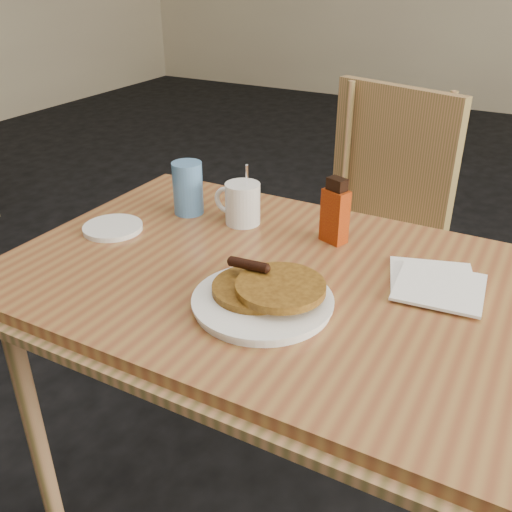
{
  "coord_description": "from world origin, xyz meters",
  "views": [
    {
      "loc": [
        0.46,
        -0.85,
        1.33
      ],
      "look_at": [
        -0.02,
        0.03,
        0.8
      ],
      "focal_mm": 40.0,
      "sensor_mm": 36.0,
      "label": 1
    }
  ],
  "objects_px": {
    "main_table": "(276,291)",
    "pancake_plate": "(264,296)",
    "syrup_bottle": "(335,213)",
    "blue_tumbler": "(188,188)",
    "coffee_mug": "(242,203)",
    "chair_main_far": "(378,217)"
  },
  "relations": [
    {
      "from": "main_table",
      "to": "pancake_plate",
      "type": "xyz_separation_m",
      "value": [
        0.04,
        -0.12,
        0.06
      ]
    },
    {
      "from": "syrup_bottle",
      "to": "blue_tumbler",
      "type": "height_order",
      "value": "syrup_bottle"
    },
    {
      "from": "main_table",
      "to": "syrup_bottle",
      "type": "distance_m",
      "value": 0.23
    },
    {
      "from": "pancake_plate",
      "to": "coffee_mug",
      "type": "bearing_deg",
      "value": 126.26
    },
    {
      "from": "main_table",
      "to": "blue_tumbler",
      "type": "height_order",
      "value": "blue_tumbler"
    },
    {
      "from": "syrup_bottle",
      "to": "blue_tumbler",
      "type": "distance_m",
      "value": 0.38
    },
    {
      "from": "coffee_mug",
      "to": "syrup_bottle",
      "type": "height_order",
      "value": "coffee_mug"
    },
    {
      "from": "chair_main_far",
      "to": "syrup_bottle",
      "type": "bearing_deg",
      "value": -66.99
    },
    {
      "from": "pancake_plate",
      "to": "coffee_mug",
      "type": "height_order",
      "value": "coffee_mug"
    },
    {
      "from": "chair_main_far",
      "to": "pancake_plate",
      "type": "bearing_deg",
      "value": -69.9
    },
    {
      "from": "main_table",
      "to": "blue_tumbler",
      "type": "relative_size",
      "value": 8.85
    },
    {
      "from": "pancake_plate",
      "to": "blue_tumbler",
      "type": "relative_size",
      "value": 2.01
    },
    {
      "from": "main_table",
      "to": "chair_main_far",
      "type": "xyz_separation_m",
      "value": [
        -0.01,
        0.74,
        -0.12
      ]
    },
    {
      "from": "main_table",
      "to": "coffee_mug",
      "type": "distance_m",
      "value": 0.28
    },
    {
      "from": "pancake_plate",
      "to": "blue_tumbler",
      "type": "distance_m",
      "value": 0.47
    },
    {
      "from": "syrup_bottle",
      "to": "coffee_mug",
      "type": "bearing_deg",
      "value": -157.09
    },
    {
      "from": "chair_main_far",
      "to": "coffee_mug",
      "type": "relative_size",
      "value": 6.19
    },
    {
      "from": "coffee_mug",
      "to": "chair_main_far",
      "type": "bearing_deg",
      "value": 72.54
    },
    {
      "from": "main_table",
      "to": "syrup_bottle",
      "type": "bearing_deg",
      "value": 75.7
    },
    {
      "from": "chair_main_far",
      "to": "main_table",
      "type": "bearing_deg",
      "value": -72.25
    },
    {
      "from": "pancake_plate",
      "to": "syrup_bottle",
      "type": "height_order",
      "value": "syrup_bottle"
    },
    {
      "from": "pancake_plate",
      "to": "coffee_mug",
      "type": "xyz_separation_m",
      "value": [
        -0.22,
        0.3,
        0.03
      ]
    }
  ]
}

